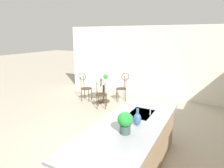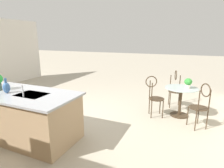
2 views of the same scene
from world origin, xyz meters
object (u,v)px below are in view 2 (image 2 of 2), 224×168
at_px(bistro_table, 180,99).
at_px(vase_on_counter, 6,87).
at_px(chair_near_window, 154,94).
at_px(chair_toward_desk, 201,104).
at_px(chair_by_island, 175,87).
at_px(potted_plant_on_table, 188,83).

bearing_deg(bistro_table, vase_on_counter, 38.84).
bearing_deg(chair_near_window, chair_toward_desk, 164.96).
height_order(bistro_table, vase_on_counter, vase_on_counter).
distance_m(chair_toward_desk, vase_on_counter, 3.93).
xyz_separation_m(chair_by_island, chair_toward_desk, (-0.62, 1.23, 0.00)).
bearing_deg(chair_toward_desk, potted_plant_on_table, -61.65).
xyz_separation_m(chair_by_island, potted_plant_on_table, (-0.33, 0.69, 0.31)).
relative_size(chair_near_window, potted_plant_on_table, 4.09).
distance_m(bistro_table, potted_plant_on_table, 0.46).
xyz_separation_m(chair_near_window, potted_plant_on_table, (-0.74, -0.26, 0.31)).
xyz_separation_m(chair_toward_desk, potted_plant_on_table, (0.29, -0.54, 0.31)).
distance_m(bistro_table, chair_toward_desk, 0.72).
bearing_deg(potted_plant_on_table, bistro_table, -7.75).
bearing_deg(potted_plant_on_table, vase_on_counter, 37.37).
xyz_separation_m(bistro_table, chair_by_island, (0.19, -0.68, 0.13)).
relative_size(bistro_table, chair_toward_desk, 0.77).
relative_size(bistro_table, vase_on_counter, 2.78).
xyz_separation_m(chair_by_island, vase_on_counter, (2.81, 3.10, 0.46)).
distance_m(bistro_table, chair_near_window, 0.68).
relative_size(chair_toward_desk, potted_plant_on_table, 4.09).
bearing_deg(potted_plant_on_table, chair_by_island, -64.64).
height_order(chair_by_island, potted_plant_on_table, chair_by_island).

